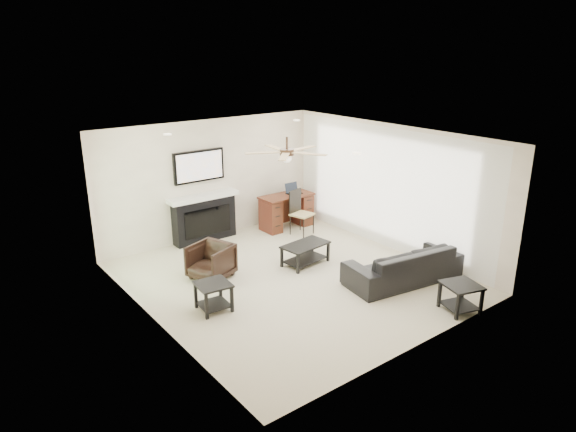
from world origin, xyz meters
The scene contains 10 objects.
room_shell centered at (0.19, 0.08, 1.68)m, with size 5.50×5.54×2.52m.
sofa centered at (1.51, -1.26, 0.31)m, with size 2.12×0.83×0.62m, color black.
armchair centered at (-1.09, 0.89, 0.31)m, with size 0.67×0.69×0.62m, color black.
coffee_table centered at (0.61, 0.34, 0.20)m, with size 0.90×0.50×0.40m, color black.
end_table_near centered at (1.36, -2.51, 0.23)m, with size 0.52×0.52×0.45m, color black.
end_table_left centered at (-1.64, -0.16, 0.23)m, with size 0.50×0.50×0.45m, color black.
fireplace_unit centered at (-0.27, 2.58, 0.95)m, with size 1.52×0.34×1.91m, color black.
desk centered at (1.58, 2.18, 0.38)m, with size 1.22×0.56×0.76m, color #412410.
desk_chair centered at (1.58, 1.63, 0.48)m, with size 0.42×0.44×0.97m, color black.
laptop centered at (1.78, 2.16, 0.88)m, with size 0.33×0.24×0.23m, color black.
Camera 1 is at (-5.07, -6.51, 3.92)m, focal length 32.00 mm.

